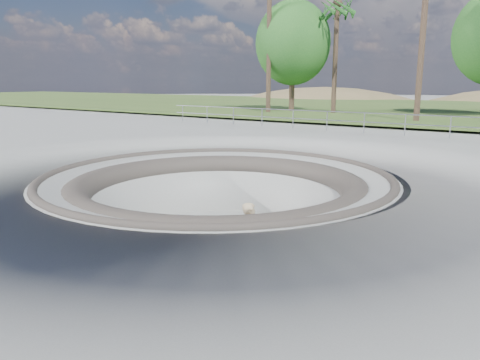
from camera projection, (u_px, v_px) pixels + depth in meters
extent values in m
plane|color=#A2A39D|center=(217.00, 176.00, 13.73)|extent=(180.00, 180.00, 0.00)
torus|color=#A2A39D|center=(218.00, 240.00, 14.15)|extent=(14.00, 14.00, 4.00)
cylinder|color=#A2A39D|center=(218.00, 239.00, 14.14)|extent=(6.60, 6.60, 0.10)
torus|color=#443D36|center=(217.00, 176.00, 13.74)|extent=(10.24, 10.24, 0.24)
torus|color=#443D36|center=(217.00, 191.00, 13.83)|extent=(8.91, 8.91, 0.81)
cube|color=#3B5A24|center=(453.00, 110.00, 40.98)|extent=(180.00, 36.00, 0.12)
ellipsoid|color=brown|center=(323.00, 142.00, 71.52)|extent=(50.40, 36.00, 23.40)
cylinder|color=gray|center=(365.00, 113.00, 23.12)|extent=(25.00, 0.05, 0.05)
cylinder|color=gray|center=(364.00, 122.00, 23.21)|extent=(25.00, 0.05, 0.05)
cube|color=brown|center=(250.00, 272.00, 11.41)|extent=(0.75, 0.29, 0.02)
cylinder|color=#B8B8BD|center=(250.00, 273.00, 11.42)|extent=(0.05, 0.15, 0.03)
cylinder|color=#B8B8BD|center=(250.00, 273.00, 11.42)|extent=(0.05, 0.15, 0.03)
cylinder|color=silver|center=(250.00, 273.00, 11.42)|extent=(0.06, 0.03, 0.06)
cylinder|color=silver|center=(250.00, 273.00, 11.42)|extent=(0.06, 0.03, 0.06)
cylinder|color=silver|center=(250.00, 273.00, 11.42)|extent=(0.06, 0.03, 0.06)
cylinder|color=silver|center=(250.00, 273.00, 11.42)|extent=(0.06, 0.03, 0.06)
imported|color=tan|center=(251.00, 238.00, 11.23)|extent=(0.57, 0.72, 1.72)
cylinder|color=brown|center=(269.00, 42.00, 36.09)|extent=(0.36, 0.36, 10.93)
cylinder|color=brown|center=(335.00, 59.00, 35.50)|extent=(0.36, 0.36, 8.27)
cylinder|color=brown|center=(424.00, 16.00, 27.89)|extent=(0.36, 0.36, 12.65)
cylinder|color=brown|center=(292.00, 80.00, 38.17)|extent=(0.44, 0.44, 5.15)
ellipsoid|color=#1F5D20|center=(293.00, 43.00, 37.56)|extent=(6.16, 5.60, 6.71)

